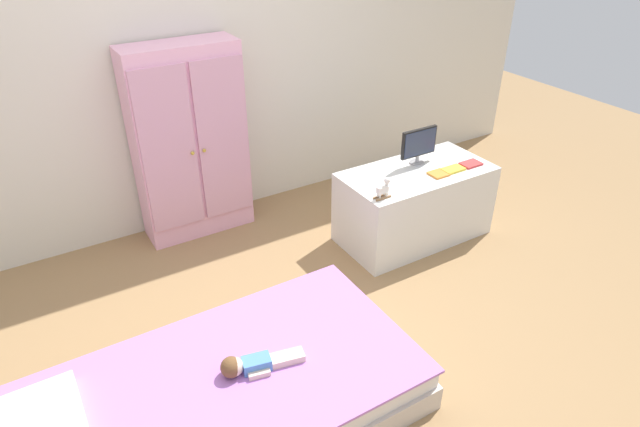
# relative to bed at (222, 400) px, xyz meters

# --- Properties ---
(ground_plane) EXTENTS (10.00, 10.00, 0.02)m
(ground_plane) POSITION_rel_bed_xyz_m (0.50, 0.29, -0.14)
(ground_plane) COLOR #99754C
(back_wall) EXTENTS (6.40, 0.05, 2.70)m
(back_wall) POSITION_rel_bed_xyz_m (0.50, 1.86, 1.22)
(back_wall) COLOR silver
(back_wall) RESTS_ON ground_plane
(bed) EXTENTS (1.83, 0.97, 0.25)m
(bed) POSITION_rel_bed_xyz_m (0.00, 0.00, 0.00)
(bed) COLOR beige
(bed) RESTS_ON ground_plane
(doll) EXTENTS (0.39, 0.16, 0.10)m
(doll) POSITION_rel_bed_xyz_m (0.13, -0.01, 0.17)
(doll) COLOR #4C84C6
(doll) RESTS_ON bed
(wardrobe) EXTENTS (0.74, 0.32, 1.34)m
(wardrobe) POSITION_rel_bed_xyz_m (0.51, 1.67, 0.55)
(wardrobe) COLOR #EFADCC
(wardrobe) RESTS_ON ground_plane
(tv_stand) EXTENTS (1.03, 0.53, 0.52)m
(tv_stand) POSITION_rel_bed_xyz_m (1.77, 0.78, 0.13)
(tv_stand) COLOR silver
(tv_stand) RESTS_ON ground_plane
(tv_monitor) EXTENTS (0.28, 0.10, 0.25)m
(tv_monitor) POSITION_rel_bed_xyz_m (1.84, 0.87, 0.54)
(tv_monitor) COLOR #99999E
(tv_monitor) RESTS_ON tv_stand
(rocking_horse_toy) EXTENTS (0.11, 0.04, 0.13)m
(rocking_horse_toy) POSITION_rel_bed_xyz_m (1.35, 0.60, 0.46)
(rocking_horse_toy) COLOR #8E6642
(rocking_horse_toy) RESTS_ON tv_stand
(book_orange) EXTENTS (0.12, 0.11, 0.01)m
(book_orange) POSITION_rel_bed_xyz_m (1.85, 0.66, 0.40)
(book_orange) COLOR orange
(book_orange) RESTS_ON tv_stand
(book_yellow) EXTENTS (0.15, 0.09, 0.02)m
(book_yellow) POSITION_rel_bed_xyz_m (1.97, 0.66, 0.40)
(book_yellow) COLOR gold
(book_yellow) RESTS_ON tv_stand
(book_red) EXTENTS (0.14, 0.10, 0.01)m
(book_red) POSITION_rel_bed_xyz_m (2.14, 0.66, 0.40)
(book_red) COLOR #CC3838
(book_red) RESTS_ON tv_stand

